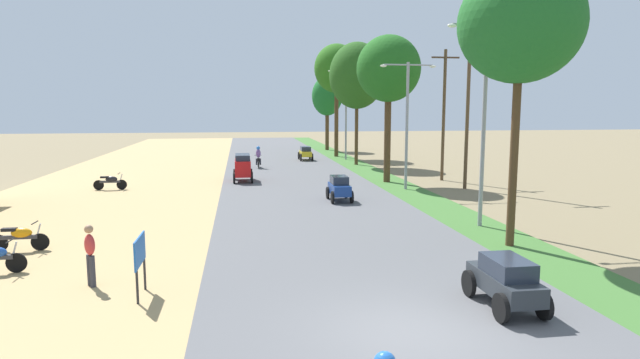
% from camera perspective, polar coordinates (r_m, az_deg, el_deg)
% --- Properties ---
extents(ground_plane, '(180.00, 180.00, 0.00)m').
position_cam_1_polar(ground_plane, '(11.46, 9.87, -16.33)').
color(ground_plane, '#7A6B4C').
extents(road_strip, '(9.00, 140.00, 0.08)m').
position_cam_1_polar(road_strip, '(11.45, 9.87, -16.15)').
color(road_strip, '#565659').
rests_on(road_strip, ground).
extents(parked_motorbike_second, '(1.80, 0.54, 0.94)m').
position_cam_1_polar(parked_motorbike_second, '(19.63, -29.53, -5.32)').
color(parked_motorbike_second, black).
rests_on(parked_motorbike_second, dirt_shoulder).
extents(parked_motorbike_third, '(1.80, 0.54, 0.94)m').
position_cam_1_polar(parked_motorbike_third, '(31.86, -21.58, -0.16)').
color(parked_motorbike_third, black).
rests_on(parked_motorbike_third, dirt_shoulder).
extents(street_signboard, '(0.06, 1.30, 1.50)m').
position_cam_1_polar(street_signboard, '(13.70, -18.78, -7.67)').
color(street_signboard, '#262628').
rests_on(street_signboard, dirt_shoulder).
extents(pedestrian_on_shoulder, '(0.41, 0.43, 1.62)m').
position_cam_1_polar(pedestrian_on_shoulder, '(14.97, -23.47, -7.17)').
color(pedestrian_on_shoulder, '#33333D').
rests_on(pedestrian_on_shoulder, dirt_shoulder).
extents(median_tree_nearest, '(3.94, 3.94, 9.12)m').
position_cam_1_polar(median_tree_nearest, '(18.64, 20.73, 15.31)').
color(median_tree_nearest, '#4C351E').
rests_on(median_tree_nearest, median_strip).
extents(median_tree_second, '(3.87, 3.87, 8.90)m').
position_cam_1_polar(median_tree_second, '(32.89, 7.38, 11.63)').
color(median_tree_second, '#4C351E').
rests_on(median_tree_second, median_strip).
extents(median_tree_third, '(4.38, 4.38, 9.66)m').
position_cam_1_polar(median_tree_third, '(42.64, 3.99, 11.05)').
color(median_tree_third, '#4C351E').
rests_on(median_tree_third, median_strip).
extents(median_tree_fourth, '(4.11, 4.11, 10.34)m').
position_cam_1_polar(median_tree_fourth, '(49.71, 1.80, 11.78)').
color(median_tree_fourth, '#4C351E').
rests_on(median_tree_fourth, median_strip).
extents(median_tree_fifth, '(3.27, 3.27, 7.88)m').
position_cam_1_polar(median_tree_fifth, '(57.25, 0.78, 8.92)').
color(median_tree_fifth, '#4C351E').
rests_on(median_tree_fifth, median_strip).
extents(streetlamp_near, '(3.16, 0.20, 7.79)m').
position_cam_1_polar(streetlamp_near, '(21.23, 17.24, 7.15)').
color(streetlamp_near, gray).
rests_on(streetlamp_near, median_strip).
extents(streetlamp_mid, '(3.16, 0.20, 7.04)m').
position_cam_1_polar(streetlamp_mid, '(30.03, 9.34, 6.74)').
color(streetlamp_mid, gray).
rests_on(streetlamp_mid, median_strip).
extents(streetlamp_far, '(3.16, 0.20, 7.89)m').
position_cam_1_polar(streetlamp_far, '(46.72, 2.81, 7.72)').
color(streetlamp_far, gray).
rests_on(streetlamp_far, median_strip).
extents(utility_pole_near, '(1.80, 0.20, 9.68)m').
position_cam_1_polar(utility_pole_near, '(31.28, 15.61, 8.20)').
color(utility_pole_near, brown).
rests_on(utility_pole_near, ground).
extents(utility_pole_far, '(1.80, 0.20, 8.21)m').
position_cam_1_polar(utility_pole_far, '(34.59, 13.15, 6.99)').
color(utility_pole_far, brown).
rests_on(utility_pole_far, ground).
extents(car_sedan_charcoal, '(1.10, 2.26, 1.19)m').
position_cam_1_polar(car_sedan_charcoal, '(13.05, 19.28, -10.14)').
color(car_sedan_charcoal, '#282D33').
rests_on(car_sedan_charcoal, road_strip).
extents(car_hatchback_blue, '(1.04, 2.00, 1.23)m').
position_cam_1_polar(car_hatchback_blue, '(26.04, 2.09, -0.86)').
color(car_hatchback_blue, navy).
rests_on(car_hatchback_blue, road_strip).
extents(car_van_red, '(1.19, 2.41, 1.67)m').
position_cam_1_polar(car_van_red, '(33.22, -8.30, 1.43)').
color(car_van_red, red).
rests_on(car_van_red, road_strip).
extents(car_sedan_yellow, '(1.10, 2.26, 1.19)m').
position_cam_1_polar(car_sedan_yellow, '(46.08, -1.58, 2.92)').
color(car_sedan_yellow, gold).
rests_on(car_sedan_yellow, road_strip).
extents(motorbike_ahead_second, '(0.54, 1.80, 1.66)m').
position_cam_1_polar(motorbike_ahead_second, '(40.32, -6.64, 2.33)').
color(motorbike_ahead_second, black).
rests_on(motorbike_ahead_second, road_strip).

